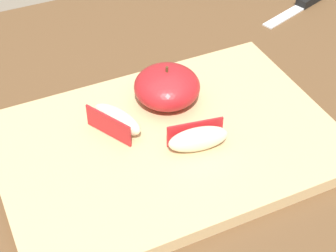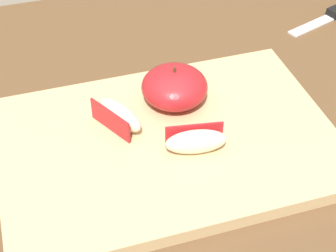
{
  "view_description": "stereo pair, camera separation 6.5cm",
  "coord_description": "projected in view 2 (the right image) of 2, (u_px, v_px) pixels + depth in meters",
  "views": [
    {
      "loc": [
        -0.15,
        -0.44,
        1.19
      ],
      "look_at": [
        0.05,
        -0.0,
        0.76
      ],
      "focal_mm": 58.19,
      "sensor_mm": 36.0,
      "label": 1
    },
    {
      "loc": [
        -0.09,
        -0.46,
        1.19
      ],
      "look_at": [
        0.05,
        -0.0,
        0.76
      ],
      "focal_mm": 58.19,
      "sensor_mm": 36.0,
      "label": 2
    }
  ],
  "objects": [
    {
      "name": "apple_wedge_near_knife",
      "position": [
        118.0,
        116.0,
        0.67
      ],
      "size": [
        0.06,
        0.08,
        0.03
      ],
      "color": "beige",
      "rests_on": "cutting_board"
    },
    {
      "name": "cutting_board",
      "position": [
        168.0,
        144.0,
        0.67
      ],
      "size": [
        0.41,
        0.28,
        0.02
      ],
      "color": "tan",
      "rests_on": "dining_table"
    },
    {
      "name": "apple_half_skin_up",
      "position": [
        175.0,
        87.0,
        0.7
      ],
      "size": [
        0.09,
        0.09,
        0.05
      ],
      "color": "#B21E23",
      "rests_on": "cutting_board"
    },
    {
      "name": "apple_wedge_middle",
      "position": [
        196.0,
        141.0,
        0.63
      ],
      "size": [
        0.08,
        0.04,
        0.03
      ],
      "color": "beige",
      "rests_on": "cutting_board"
    },
    {
      "name": "dining_table",
      "position": [
        133.0,
        210.0,
        0.73
      ],
      "size": [
        1.25,
        0.84,
        0.72
      ],
      "color": "brown",
      "rests_on": "ground_plane"
    }
  ]
}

